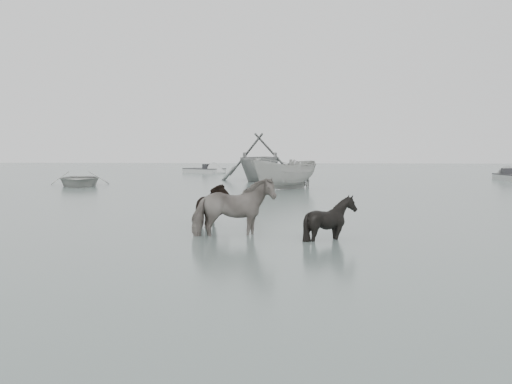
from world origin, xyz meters
TOP-DOWN VIEW (x-y plane):
  - ground at (0.00, 0.00)m, footprint 140.00×140.00m
  - pony_pinto at (0.45, -0.47)m, footprint 2.09×1.37m
  - pony_dark at (-0.33, 1.94)m, footprint 1.53×1.65m
  - pony_black at (2.72, -0.86)m, footprint 1.30×1.18m
  - rowboat_lead at (-10.03, 18.55)m, footprint 4.34×5.19m
  - rowboat_trail at (-0.54, 24.57)m, footprint 5.56×6.31m
  - boat_small at (1.21, 16.42)m, footprint 4.12×4.45m
  - skiff_mid at (-5.98, 36.78)m, footprint 4.80×3.96m

SIDE VIEW (x-z plane):
  - ground at x=0.00m, z-range 0.00..0.00m
  - skiff_mid at x=-5.98m, z-range 0.00..0.75m
  - rowboat_lead at x=-10.03m, z-range 0.00..0.92m
  - pony_black at x=2.72m, z-range 0.00..1.30m
  - pony_dark at x=-0.33m, z-range 0.00..1.36m
  - pony_pinto at x=0.45m, z-range 0.00..1.62m
  - boat_small at x=1.21m, z-range 0.00..1.71m
  - rowboat_trail at x=-0.54m, z-range 0.00..3.12m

